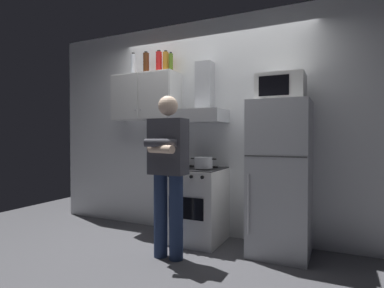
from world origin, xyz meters
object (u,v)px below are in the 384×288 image
Objects in this scene: cooking_pot at (203,163)px; stove_oven at (197,204)px; upper_cabinet at (146,97)px; bottle_soda_red at (159,62)px; person_standing at (168,169)px; microwave at (281,88)px; bottle_liquor_amber at (166,62)px; bottle_olive_oil at (171,63)px; range_hood at (202,106)px; bottle_vodka_clear at (133,65)px; refrigerator at (280,178)px; bottle_rum_dark at (146,64)px.

stove_oven is at bearing 137.51° from cooking_pot.
bottle_soda_red is (0.19, 0.03, 0.44)m from upper_cabinet.
microwave is at bearing 32.00° from person_standing.
stove_oven is 2.83× the size of cooking_pot.
microwave is 1.68× the size of bottle_liquor_amber.
person_standing is 6.45× the size of bottle_olive_oil.
microwave is 0.29× the size of person_standing.
upper_cabinet is 0.55× the size of person_standing.
bottle_olive_oil reaches higher than microwave.
bottle_vodka_clear is (-1.00, 0.00, 0.60)m from range_hood.
bottle_vodka_clear is (-1.95, 0.13, 1.40)m from refrigerator.
upper_cabinet is at bearing 135.74° from person_standing.
microwave is at bearing -4.06° from bottle_rum_dark.
bottle_olive_oil is at bearing -0.10° from bottle_soda_red.
person_standing is at bearing -37.65° from bottle_vodka_clear.
bottle_soda_red is at bearing 175.18° from microwave.
bottle_vodka_clear is at bearing 176.19° from refrigerator.
refrigerator is at bearing 31.23° from person_standing.
upper_cabinet is at bearing -1.52° from bottle_vodka_clear.
bottle_olive_oil is (-0.44, 0.02, 0.57)m from range_hood.
bottle_olive_oil is at bearing 2.01° from bottle_vodka_clear.
bottle_soda_red is at bearing 7.84° from upper_cabinet.
stove_oven is 3.06× the size of bottle_liquor_amber.
range_hood reaches higher than cooking_pot.
bottle_olive_oil reaches higher than upper_cabinet.
person_standing is 5.74× the size of bottle_liquor_amber.
bottle_vodka_clear is 0.57m from bottle_olive_oil.
stove_oven is 2.93× the size of bottle_soda_red.
bottle_liquor_amber is at bearing 3.18° from bottle_rum_dark.
bottle_vodka_clear is at bearing 167.58° from cooking_pot.
person_standing is at bearing -58.57° from bottle_liquor_amber.
upper_cabinet is 3.54× the size of bottle_olive_oil.
bottle_soda_red is at bearing 2.96° from bottle_vodka_clear.
upper_cabinet is 3.02× the size of bottle_soda_red.
bottle_liquor_amber reaches higher than range_hood.
bottle_vodka_clear reaches higher than person_standing.
cooking_pot is (0.13, -0.25, -0.66)m from range_hood.
refrigerator is 1.17m from person_standing.
microwave reaches higher than cooking_pot.
range_hood is at bearing 172.45° from refrigerator.
refrigerator is at bearing 8.32° from cooking_pot.
range_hood is 2.48× the size of bottle_rum_dark.
microwave is 1.59× the size of bottle_rum_dark.
bottle_liquor_amber reaches higher than refrigerator.
microwave is 2.01m from bottle_vodka_clear.
bottle_rum_dark reaches higher than stove_oven.
refrigerator is 5.60× the size of bottle_liquor_amber.
bottle_rum_dark is (-0.76, 0.75, 1.29)m from person_standing.
bottle_rum_dark is 0.29m from bottle_liquor_amber.
cooking_pot is 1.22× the size of bottle_olive_oil.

